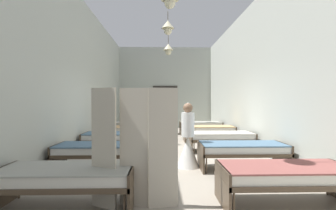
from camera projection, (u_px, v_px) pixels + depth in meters
ground_plane at (169, 153)px, 7.29m from camera, size 5.85×13.99×0.10m
room_shell at (168, 78)px, 8.46m from camera, size 5.65×13.59×4.62m
bed_left_row_0 at (66, 177)px, 3.44m from camera, size 1.90×0.84×0.57m
bed_right_row_0 at (286, 175)px, 3.53m from camera, size 1.90×0.84×0.57m
bed_left_row_1 at (100, 150)px, 5.34m from camera, size 1.90×0.84×0.57m
bed_right_row_1 at (242, 149)px, 5.43m from camera, size 1.90×0.84×0.57m
bed_left_row_2 at (116, 137)px, 7.24m from camera, size 1.90×0.84×0.57m
bed_right_row_2 at (221, 137)px, 7.33m from camera, size 1.90×0.84×0.57m
bed_left_row_3 at (125, 130)px, 9.14m from camera, size 1.90×0.84×0.57m
bed_right_row_3 at (209, 130)px, 9.23m from camera, size 1.90×0.84×0.57m
bed_left_row_4 at (132, 125)px, 11.04m from camera, size 1.90×0.84×0.57m
bed_right_row_4 at (201, 125)px, 11.13m from camera, size 1.90×0.84×0.57m
nurse_near_aisle at (155, 129)px, 8.46m from camera, size 0.52×0.52×1.49m
nurse_mid_aisle at (188, 144)px, 5.57m from camera, size 0.52×0.52×1.49m
potted_plant at (170, 117)px, 11.25m from camera, size 0.65×0.65×1.30m
privacy_screen at (134, 147)px, 3.46m from camera, size 1.24×0.22×1.70m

